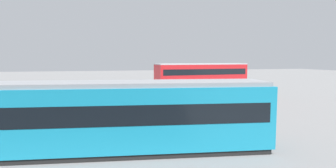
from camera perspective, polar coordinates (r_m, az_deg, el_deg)
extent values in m
plane|color=gray|center=(25.82, 4.05, -4.55)|extent=(160.00, 160.00, 0.00)
cube|color=red|center=(29.39, 6.93, -0.90)|extent=(10.29, 3.35, 1.81)
cube|color=red|center=(29.25, 6.97, 2.48)|extent=(9.98, 3.22, 1.65)
cube|color=black|center=(29.37, 6.94, -0.48)|extent=(9.79, 3.34, 0.64)
cube|color=black|center=(29.25, 6.97, 2.64)|extent=(9.48, 3.21, 0.60)
cube|color=#D85919|center=(29.47, 6.92, -2.17)|extent=(10.09, 3.37, 0.24)
cube|color=#B2B2B7|center=(29.23, 6.99, 4.19)|extent=(9.98, 3.22, 0.10)
cylinder|color=black|center=(28.28, 1.16, -2.65)|extent=(1.19, 2.60, 1.00)
cylinder|color=black|center=(30.77, 11.60, -2.11)|extent=(1.19, 2.60, 1.00)
cube|color=teal|center=(13.13, -13.10, -6.73)|extent=(15.80, 4.57, 2.90)
cube|color=black|center=(13.07, -13.12, -5.49)|extent=(15.18, 4.52, 0.90)
cube|color=gray|center=(12.90, -13.24, 0.01)|extent=(15.46, 4.33, 0.20)
cube|color=black|center=(13.54, -12.95, -13.26)|extent=(15.47, 4.40, 0.25)
cylinder|color=#4C3F2D|center=(20.16, -1.00, -6.06)|extent=(0.14, 0.14, 0.87)
cylinder|color=#4C3F2D|center=(19.95, -1.10, -6.18)|extent=(0.14, 0.14, 0.87)
cylinder|color=black|center=(19.92, -1.05, -3.94)|extent=(0.42, 0.42, 0.67)
sphere|color=tan|center=(19.85, -1.06, -2.64)|extent=(0.24, 0.24, 0.24)
cylinder|color=#33384C|center=(17.94, 16.11, -7.85)|extent=(0.14, 0.14, 0.78)
cylinder|color=#33384C|center=(17.74, 15.83, -7.99)|extent=(0.14, 0.14, 0.78)
cylinder|color=maroon|center=(17.69, 16.03, -5.73)|extent=(0.45, 0.45, 0.60)
sphere|color=#8C6647|center=(17.62, 16.06, -4.43)|extent=(0.21, 0.21, 0.21)
cube|color=gray|center=(17.92, -1.95, -5.50)|extent=(7.77, 0.68, 0.06)
cube|color=gray|center=(18.02, -1.95, -7.06)|extent=(7.77, 0.68, 0.06)
cylinder|color=gray|center=(19.49, 9.15, -6.26)|extent=(0.07, 0.07, 1.05)
cylinder|color=gray|center=(18.03, -1.95, -7.14)|extent=(0.07, 0.07, 1.05)
cylinder|color=gray|center=(17.34, -14.48, -7.80)|extent=(0.07, 0.07, 1.05)
cylinder|color=slate|center=(17.68, -18.71, -5.46)|extent=(0.10, 0.10, 2.38)
cube|color=white|center=(17.51, -18.79, -2.79)|extent=(0.92, 0.15, 0.51)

